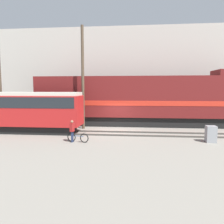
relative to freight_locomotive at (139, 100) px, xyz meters
name	(u,v)px	position (x,y,z in m)	size (l,w,h in m)	color
ground_plane	(116,131)	(-2.15, -3.23, -2.68)	(120.00, 120.00, 0.00)	gray
track_near	(115,133)	(-2.15, -4.79, -2.61)	(60.00, 1.50, 0.14)	#47423D
track_far	(118,124)	(-2.15, 0.00, -2.61)	(60.00, 1.50, 0.14)	#47423D
building_backdrop	(122,75)	(-2.15, 6.76, 3.00)	(40.86, 6.00, 11.35)	#B7B2A8
freight_locomotive	(139,100)	(0.00, 0.00, 0.00)	(21.35, 3.04, 5.73)	black
streetcar	(25,110)	(-10.05, -4.79, -0.63)	(9.90, 2.54, 3.57)	black
bicycle	(78,138)	(-4.56, -7.84, -2.34)	(1.67, 0.53, 0.73)	black
person	(72,129)	(-4.96, -7.91, -1.71)	(0.29, 0.40, 1.61)	#232D4C
utility_pole_center	(0,86)	(-13.80, -2.39, 1.43)	(0.23, 0.23, 8.22)	#4C3D2D
utility_pole_right	(83,78)	(-5.41, -2.39, 2.22)	(0.27, 0.27, 9.79)	#4C3D2D
signal_box	(211,134)	(5.03, -6.93, -2.08)	(0.70, 0.60, 1.20)	gray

